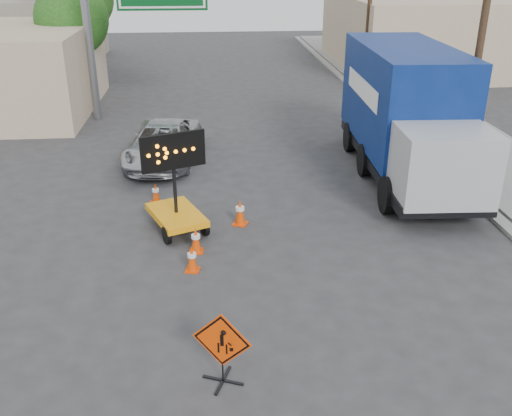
{
  "coord_description": "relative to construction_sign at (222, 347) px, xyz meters",
  "views": [
    {
      "loc": [
        -1.28,
        -9.1,
        7.3
      ],
      "look_at": [
        -0.21,
        3.2,
        1.73
      ],
      "focal_mm": 40.0,
      "sensor_mm": 36.0,
      "label": 1
    }
  ],
  "objects": [
    {
      "name": "cone_d",
      "position": [
        -1.84,
        8.48,
        -0.47
      ],
      "size": [
        0.44,
        0.44,
        0.66
      ],
      "rotation": [
        0.0,
        0.0,
        0.4
      ],
      "color": "#E23D04",
      "rests_on": "ground"
    },
    {
      "name": "cone_a",
      "position": [
        -0.63,
        4.11,
        -0.45
      ],
      "size": [
        0.41,
        0.41,
        0.69
      ],
      "rotation": [
        0.0,
        0.0,
        -0.21
      ],
      "color": "#E23D04",
      "rests_on": "ground"
    },
    {
      "name": "cone_b",
      "position": [
        -0.54,
        5.08,
        -0.43
      ],
      "size": [
        0.38,
        0.38,
        0.72
      ],
      "rotation": [
        0.0,
        0.0,
        -0.04
      ],
      "color": "#E23D04",
      "rests_on": "ground"
    },
    {
      "name": "ground",
      "position": [
        1.17,
        0.74,
        -0.79
      ],
      "size": [
        100.0,
        100.0,
        0.0
      ],
      "primitive_type": "plane",
      "color": "#2D2D30",
      "rests_on": "ground"
    },
    {
      "name": "box_truck",
      "position": [
        6.68,
        10.21,
        1.2
      ],
      "size": [
        3.28,
        9.35,
        4.39
      ],
      "rotation": [
        0.0,
        0.0,
        -0.05
      ],
      "color": "black",
      "rests_on": "ground"
    },
    {
      "name": "storefront_left_far",
      "position": [
        -13.83,
        34.74,
        1.41
      ],
      "size": [
        12.0,
        10.0,
        4.4
      ],
      "primitive_type": "cube",
      "color": "gray",
      "rests_on": "ground"
    },
    {
      "name": "utility_pole_far",
      "position": [
        9.17,
        24.74,
        3.89
      ],
      "size": [
        1.8,
        0.26,
        9.0
      ],
      "color": "#402E1B",
      "rests_on": "ground"
    },
    {
      "name": "sidewalk_right",
      "position": [
        10.67,
        15.74,
        -0.72
      ],
      "size": [
        4.0,
        60.0,
        0.15
      ],
      "primitive_type": "cube",
      "color": "gray",
      "rests_on": "ground"
    },
    {
      "name": "construction_sign",
      "position": [
        0.0,
        0.0,
        0.0
      ],
      "size": [
        1.06,
        0.76,
        1.5
      ],
      "rotation": [
        0.0,
        0.0,
        -0.38
      ],
      "color": "black",
      "rests_on": "ground"
    },
    {
      "name": "highway_gantry",
      "position": [
        -3.27,
        18.7,
        4.28
      ],
      "size": [
        6.18,
        0.38,
        6.9
      ],
      "color": "slate",
      "rests_on": "ground"
    },
    {
      "name": "arrow_board",
      "position": [
        -1.1,
        6.48,
        -0.15
      ],
      "size": [
        1.9,
        2.34,
        2.89
      ],
      "rotation": [
        0.0,
        0.0,
        0.4
      ],
      "color": "orange",
      "rests_on": "ground"
    },
    {
      "name": "tree_left_near",
      "position": [
        -6.83,
        22.74,
        3.37
      ],
      "size": [
        3.71,
        3.71,
        6.03
      ],
      "color": "#402E1B",
      "rests_on": "ground"
    },
    {
      "name": "building_right_far",
      "position": [
        14.17,
        30.74,
        1.51
      ],
      "size": [
        10.0,
        14.0,
        4.6
      ],
      "primitive_type": "cube",
      "color": "tan",
      "rests_on": "ground"
    },
    {
      "name": "cone_c",
      "position": [
        0.73,
        6.66,
        -0.4
      ],
      "size": [
        0.53,
        0.53,
        0.79
      ],
      "rotation": [
        0.0,
        0.0,
        -0.43
      ],
      "color": "#E23D04",
      "rests_on": "ground"
    },
    {
      "name": "pickup_truck",
      "position": [
        -1.82,
        12.45,
        -0.08
      ],
      "size": [
        2.98,
        5.41,
        1.44
      ],
      "primitive_type": "imported",
      "rotation": [
        0.0,
        0.0,
        -0.12
      ],
      "color": "#B4B7BC",
      "rests_on": "ground"
    },
    {
      "name": "curb_right",
      "position": [
        8.37,
        15.74,
        -0.73
      ],
      "size": [
        0.4,
        60.0,
        0.12
      ],
      "primitive_type": "cube",
      "color": "gray",
      "rests_on": "ground"
    },
    {
      "name": "utility_pole_near",
      "position": [
        9.17,
        10.74,
        3.89
      ],
      "size": [
        1.8,
        0.26,
        9.0
      ],
      "color": "#402E1B",
      "rests_on": "ground"
    }
  ]
}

